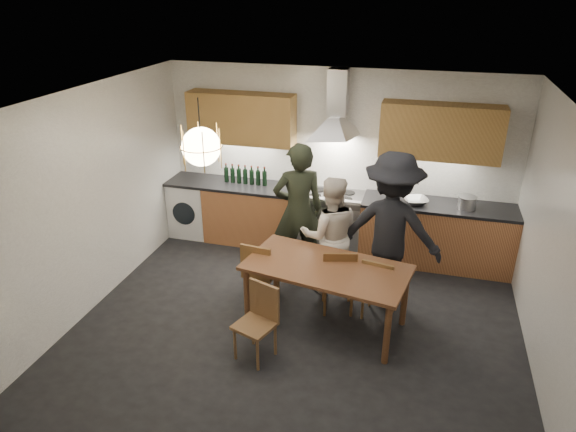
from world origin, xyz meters
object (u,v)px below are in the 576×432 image
(chair_front, at_px, (259,316))
(stock_pot, at_px, (467,203))
(person_right, at_px, (391,229))
(dining_table, at_px, (326,273))
(person_left, at_px, (298,210))
(wine_bottles, at_px, (245,175))
(mixing_bowl, at_px, (416,201))
(chair_back_left, at_px, (259,269))
(person_mid, at_px, (330,235))

(chair_front, relative_size, stock_pot, 3.59)
(person_right, bearing_deg, dining_table, 57.28)
(dining_table, distance_m, chair_front, 0.92)
(person_left, bearing_deg, wine_bottles, -61.95)
(person_right, distance_m, mixing_bowl, 1.02)
(chair_front, xyz_separation_m, person_left, (-0.04, 1.78, 0.44))
(person_right, bearing_deg, chair_front, 57.74)
(person_right, height_order, mixing_bowl, person_right)
(person_right, bearing_deg, stock_pot, -125.25)
(chair_back_left, distance_m, person_right, 1.65)
(dining_table, height_order, person_left, person_left)
(dining_table, xyz_separation_m, chair_back_left, (-0.86, 0.18, -0.19))
(mixing_bowl, height_order, stock_pot, stock_pot)
(person_mid, height_order, stock_pot, person_mid)
(person_left, bearing_deg, dining_table, 94.97)
(person_right, relative_size, stock_pot, 8.29)
(stock_pot, height_order, wine_bottles, wine_bottles)
(stock_pot, bearing_deg, mixing_bowl, -179.27)
(chair_front, bearing_deg, person_mid, 92.36)
(chair_back_left, bearing_deg, mixing_bowl, -132.43)
(chair_back_left, relative_size, person_right, 0.44)
(chair_back_left, height_order, wine_bottles, wine_bottles)
(dining_table, height_order, chair_back_left, chair_back_left)
(dining_table, xyz_separation_m, wine_bottles, (-1.61, 1.85, 0.37))
(person_right, xyz_separation_m, mixing_bowl, (0.24, 0.99, -0.01))
(chair_back_left, distance_m, person_mid, 0.98)
(wine_bottles, bearing_deg, person_mid, -36.26)
(chair_back_left, relative_size, chair_front, 1.02)
(person_left, xyz_separation_m, wine_bottles, (-1.01, 0.77, 0.13))
(person_left, height_order, person_mid, person_left)
(person_left, bearing_deg, stock_pot, 173.27)
(chair_front, bearing_deg, person_left, 111.03)
(person_left, height_order, person_right, person_right)
(chair_back_left, relative_size, stock_pot, 3.66)
(chair_front, bearing_deg, wine_bottles, 132.07)
(person_mid, distance_m, wine_bottles, 1.88)
(dining_table, xyz_separation_m, person_right, (0.62, 0.75, 0.28))
(person_right, relative_size, mixing_bowl, 5.88)
(person_mid, distance_m, mixing_bowl, 1.40)
(chair_back_left, distance_m, person_left, 1.02)
(dining_table, relative_size, person_right, 1.02)
(person_mid, distance_m, person_right, 0.75)
(person_right, bearing_deg, person_left, -7.71)
(chair_back_left, xyz_separation_m, chair_front, (0.30, -0.89, -0.01))
(chair_back_left, relative_size, mixing_bowl, 2.60)
(stock_pot, bearing_deg, person_right, -132.07)
(dining_table, distance_m, stock_pot, 2.34)
(chair_back_left, bearing_deg, person_mid, -137.63)
(chair_back_left, bearing_deg, chair_front, 113.89)
(person_left, bearing_deg, person_right, 141.06)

